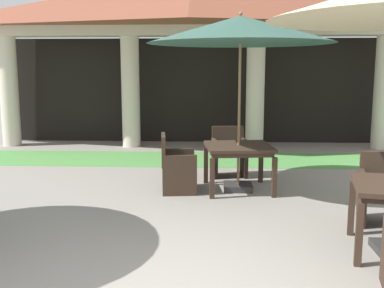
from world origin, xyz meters
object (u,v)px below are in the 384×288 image
object	(u,v)px
patio_chair_mid_left_west	(176,166)
patio_chair_mid_left_north	(229,153)
patio_table_mid_left	(238,151)
patio_umbrella_mid_left	(240,31)

from	to	relation	value
patio_chair_mid_left_west	patio_chair_mid_left_north	distance (m)	1.41
patio_table_mid_left	patio_umbrella_mid_left	size ratio (longest dim) A/B	0.39
patio_table_mid_left	patio_chair_mid_left_west	size ratio (longest dim) A/B	1.24
patio_table_mid_left	patio_chair_mid_left_west	xyz separation A→B (m)	(-0.99, -0.12, -0.23)
patio_table_mid_left	patio_chair_mid_left_west	bearing A→B (deg)	-173.21
patio_chair_mid_left_west	patio_table_mid_left	bearing A→B (deg)	90.00
patio_umbrella_mid_left	patio_chair_mid_left_west	bearing A→B (deg)	-173.21
patio_chair_mid_left_west	patio_chair_mid_left_north	world-z (taller)	patio_chair_mid_left_west
patio_table_mid_left	patio_chair_mid_left_west	distance (m)	1.02
patio_umbrella_mid_left	patio_table_mid_left	bearing A→B (deg)	-104.04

